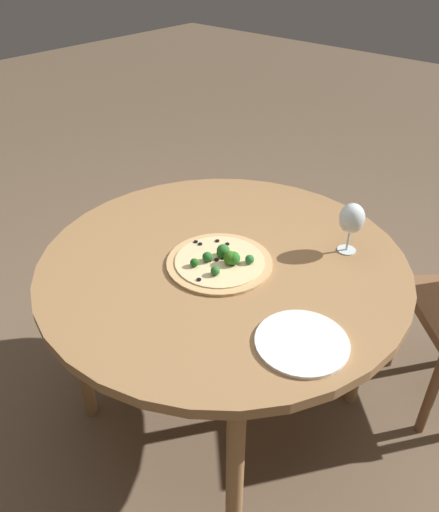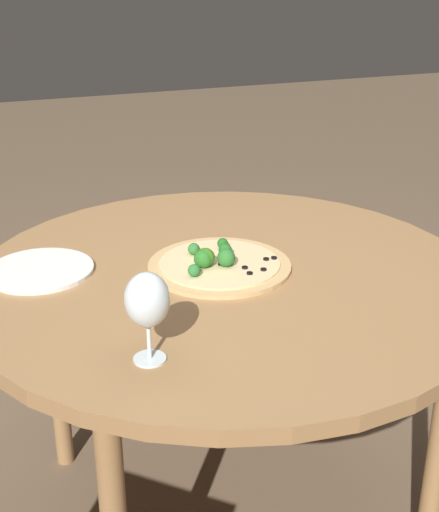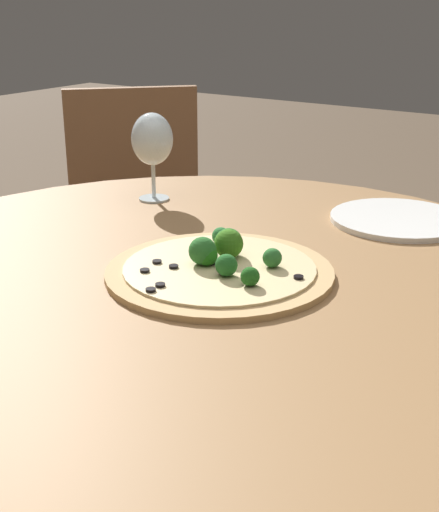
% 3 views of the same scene
% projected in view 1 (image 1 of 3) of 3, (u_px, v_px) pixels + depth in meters
% --- Properties ---
extents(ground_plane, '(12.00, 12.00, 0.00)m').
position_uv_depth(ground_plane, '(222.00, 405.00, 2.00)').
color(ground_plane, brown).
extents(dining_table, '(1.18, 1.18, 0.71)m').
position_uv_depth(dining_table, '(223.00, 275.00, 1.63)').
color(dining_table, olive).
rests_on(dining_table, ground_plane).
extents(pizza, '(0.34, 0.34, 0.06)m').
position_uv_depth(pizza, '(221.00, 261.00, 1.57)').
color(pizza, tan).
rests_on(pizza, dining_table).
extents(wine_glass, '(0.08, 0.08, 0.17)m').
position_uv_depth(wine_glass, '(352.00, 219.00, 1.57)').
color(wine_glass, silver).
rests_on(wine_glass, dining_table).
extents(plate_near, '(0.24, 0.24, 0.01)m').
position_uv_depth(plate_near, '(302.00, 342.00, 1.28)').
color(plate_near, white).
rests_on(plate_near, dining_table).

